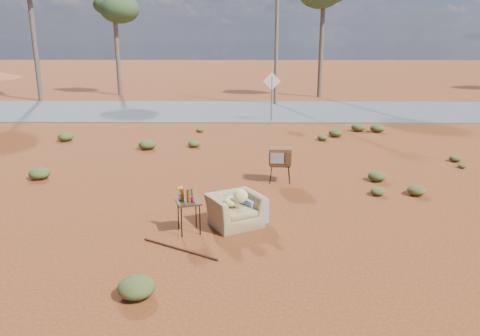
{
  "coord_description": "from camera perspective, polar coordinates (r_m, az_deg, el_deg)",
  "views": [
    {
      "loc": [
        0.38,
        -9.0,
        3.71
      ],
      "look_at": [
        0.23,
        1.32,
        0.8
      ],
      "focal_mm": 35.0,
      "sensor_mm": 36.0,
      "label": 1
    }
  ],
  "objects": [
    {
      "name": "tv_unit",
      "position": [
        12.23,
        4.95,
        1.38
      ],
      "size": [
        0.61,
        0.52,
        0.93
      ],
      "rotation": [
        0.0,
        0.0,
        -0.09
      ],
      "color": "black",
      "rests_on": "ground"
    },
    {
      "name": "highway",
      "position": [
        24.29,
        -0.09,
        6.99
      ],
      "size": [
        140.0,
        7.0,
        0.04
      ],
      "primitive_type": "cube",
      "color": "#565659",
      "rests_on": "ground"
    },
    {
      "name": "eucalyptus_near_left",
      "position": [
        32.16,
        -15.07,
        18.32
      ],
      "size": [
        3.2,
        3.2,
        6.6
      ],
      "color": "brown",
      "rests_on": "ground"
    },
    {
      "name": "ground",
      "position": [
        9.74,
        -1.5,
        -6.64
      ],
      "size": [
        140.0,
        140.0,
        0.0
      ],
      "primitive_type": "plane",
      "color": "brown",
      "rests_on": "ground"
    },
    {
      "name": "road_sign",
      "position": [
        21.15,
        3.9,
        9.7
      ],
      "size": [
        0.78,
        0.06,
        2.19
      ],
      "color": "brown",
      "rests_on": "ground"
    },
    {
      "name": "side_table",
      "position": [
        9.11,
        -6.53,
        -3.91
      ],
      "size": [
        0.56,
        0.56,
        0.91
      ],
      "rotation": [
        0.0,
        0.0,
        0.32
      ],
      "color": "#392814",
      "rests_on": "ground"
    },
    {
      "name": "armchair",
      "position": [
        9.51,
        -0.22,
        -4.59
      ],
      "size": [
        1.29,
        1.22,
        0.87
      ],
      "rotation": [
        0.0,
        0.0,
        0.52
      ],
      "color": "#927D4F",
      "rests_on": "ground"
    },
    {
      "name": "scrub_patch",
      "position": [
        13.93,
        -4.18,
        0.84
      ],
      "size": [
        17.49,
        8.07,
        0.33
      ],
      "color": "#455023",
      "rests_on": "ground"
    },
    {
      "name": "utility_pole_center",
      "position": [
        26.56,
        4.5,
        16.62
      ],
      "size": [
        1.4,
        0.2,
        8.0
      ],
      "color": "brown",
      "rests_on": "ground"
    },
    {
      "name": "rusty_bar",
      "position": [
        8.61,
        -7.35,
        -9.76
      ],
      "size": [
        1.45,
        0.88,
        0.04
      ],
      "primitive_type": "cylinder",
      "rotation": [
        0.0,
        1.57,
        -0.53
      ],
      "color": "#4A2713",
      "rests_on": "ground"
    }
  ]
}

